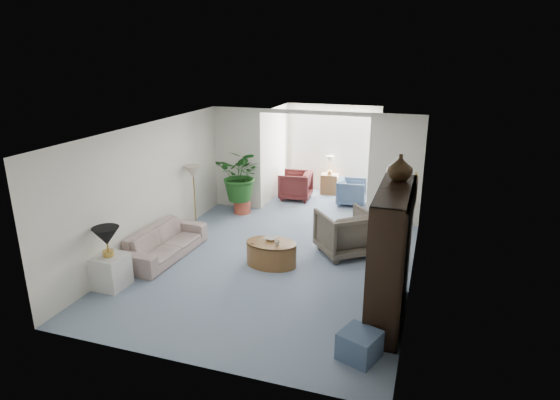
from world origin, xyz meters
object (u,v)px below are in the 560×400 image
(coffee_cup, at_px, (277,243))
(floor_lamp, at_px, (193,172))
(cabinet_urn, at_px, (400,167))
(coffee_bowl, at_px, (270,239))
(side_table_dark, at_px, (383,239))
(entertainment_cabinet, at_px, (391,256))
(sofa, at_px, (164,242))
(framed_picture, at_px, (415,192))
(coffee_table, at_px, (271,254))
(ottoman, at_px, (359,345))
(sunroom_chair_blue, at_px, (352,192))
(wingback_chair, at_px, (345,233))
(sunroom_chair_maroon, at_px, (296,185))
(end_table, at_px, (110,271))
(table_lamp, at_px, (106,236))
(plant_pot, at_px, (242,207))
(sunroom_table, at_px, (329,184))

(coffee_cup, bearing_deg, floor_lamp, 148.49)
(cabinet_urn, bearing_deg, coffee_bowl, 162.13)
(side_table_dark, xyz_separation_m, entertainment_cabinet, (0.34, -2.36, 0.71))
(sofa, bearing_deg, coffee_cup, -82.91)
(framed_picture, bearing_deg, coffee_cup, 178.33)
(sofa, height_order, coffee_table, sofa)
(entertainment_cabinet, bearing_deg, coffee_cup, 153.52)
(ottoman, bearing_deg, sunroom_chair_blue, 101.13)
(wingback_chair, xyz_separation_m, sunroom_chair_maroon, (-1.92, 3.11, -0.07))
(coffee_cup, bearing_deg, entertainment_cabinet, -26.48)
(coffee_bowl, bearing_deg, ottoman, -48.89)
(sofa, distance_m, cabinet_urn, 4.70)
(framed_picture, bearing_deg, cabinet_urn, -116.31)
(end_table, bearing_deg, framed_picture, 17.37)
(framed_picture, xyz_separation_m, table_lamp, (-4.72, -1.48, -0.79))
(end_table, height_order, sunroom_chair_maroon, sunroom_chair_maroon)
(coffee_bowl, distance_m, wingback_chair, 1.48)
(framed_picture, distance_m, cabinet_urn, 0.71)
(framed_picture, relative_size, table_lamp, 1.14)
(floor_lamp, height_order, coffee_bowl, floor_lamp)
(entertainment_cabinet, bearing_deg, floor_lamp, 150.72)
(cabinet_urn, xyz_separation_m, sunroom_chair_blue, (-1.46, 4.66, -1.85))
(end_table, height_order, plant_pot, end_table)
(floor_lamp, bearing_deg, table_lamp, -89.09)
(floor_lamp, distance_m, coffee_cup, 2.99)
(side_table_dark, height_order, ottoman, side_table_dark)
(cabinet_urn, bearing_deg, wingback_chair, 123.77)
(table_lamp, relative_size, plant_pot, 1.10)
(table_lamp, relative_size, coffee_bowl, 2.08)
(coffee_bowl, height_order, side_table_dark, side_table_dark)
(cabinet_urn, bearing_deg, side_table_dark, 100.41)
(sofa, relative_size, sunroom_table, 3.57)
(plant_pot, xyz_separation_m, sunroom_chair_maroon, (0.90, 1.51, 0.21))
(sofa, bearing_deg, ottoman, -113.55)
(ottoman, height_order, sunroom_table, sunroom_table)
(coffee_table, relative_size, cabinet_urn, 2.47)
(framed_picture, bearing_deg, end_table, -162.63)
(sofa, xyz_separation_m, sunroom_chair_blue, (2.83, 4.33, 0.04))
(framed_picture, relative_size, coffee_table, 0.53)
(end_table, xyz_separation_m, sunroom_chair_maroon, (1.53, 5.68, 0.09))
(plant_pot, height_order, sunroom_chair_maroon, sunroom_chair_maroon)
(plant_pot, bearing_deg, wingback_chair, -29.52)
(sofa, relative_size, coffee_bowl, 9.32)
(cabinet_urn, relative_size, ottoman, 0.83)
(sunroom_table, bearing_deg, ottoman, -74.23)
(coffee_cup, xyz_separation_m, entertainment_cabinet, (2.07, -1.03, 0.50))
(cabinet_urn, bearing_deg, entertainment_cabinet, -90.00)
(table_lamp, height_order, cabinet_urn, cabinet_urn)
(end_table, distance_m, entertainment_cabinet, 4.58)
(entertainment_cabinet, xyz_separation_m, sunroom_table, (-2.21, 5.91, -0.72))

